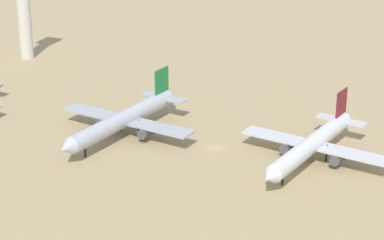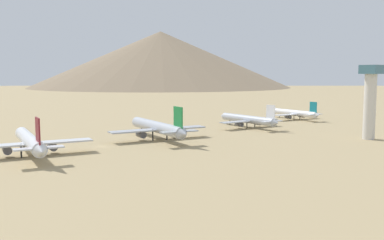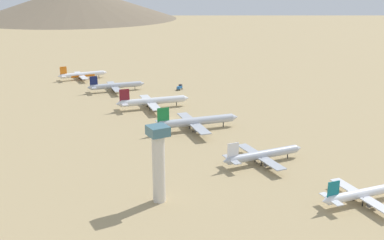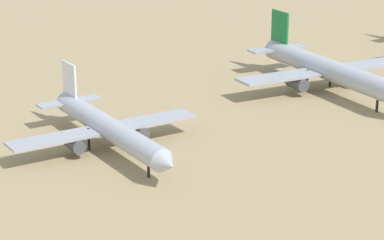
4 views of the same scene
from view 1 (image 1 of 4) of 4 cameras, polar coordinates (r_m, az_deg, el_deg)
The scene contains 4 objects.
ground_plane at distance 205.98m, azimuth 1.64°, elevation -2.10°, with size 1800.00×1800.00×0.00m, color tan.
parked_jet_2 at distance 212.96m, azimuth -5.03°, elevation 0.05°, with size 50.62×41.41×14.65m.
parked_jet_3 at distance 198.51m, azimuth 8.88°, elevation -1.79°, with size 48.85×40.01×14.16m.
control_tower at distance 287.68m, azimuth -12.30°, elevation 7.72°, with size 7.20×7.20×30.28m.
Camera 1 is at (177.30, 66.24, 81.27)m, focal length 72.20 mm.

